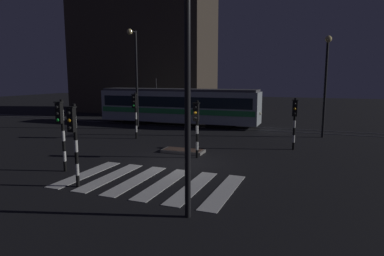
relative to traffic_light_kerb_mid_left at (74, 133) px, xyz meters
The scene contains 15 objects.
ground_plane 5.91m from the traffic_light_kerb_mid_left, 64.58° to the left, with size 120.00×120.00×0.00m, color black.
rail_near 16.98m from the traffic_light_kerb_mid_left, 81.93° to the left, with size 80.00×0.12×0.03m, color #59595E.
rail_far 18.39m from the traffic_light_kerb_mid_left, 82.56° to the left, with size 80.00×0.12×0.03m, color #59595E.
crosswalk_zebra 3.56m from the traffic_light_kerb_mid_left, 33.92° to the left, with size 7.08×4.35×0.02m.
traffic_island 7.60m from the traffic_light_kerb_mid_left, 76.98° to the left, with size 2.39×1.01×0.18m.
traffic_light_kerb_mid_left is the anchor object (origin of this frame).
traffic_light_corner_far_right 12.49m from the traffic_light_kerb_mid_left, 53.04° to the left, with size 0.36×0.42×3.06m.
traffic_light_corner_near_left 2.56m from the traffic_light_kerb_mid_left, 141.23° to the left, with size 0.36×0.42×3.28m.
traffic_light_corner_far_left 10.41m from the traffic_light_kerb_mid_left, 106.93° to the left, with size 0.36×0.42×3.22m.
traffic_light_median_centre 6.71m from the traffic_light_kerb_mid_left, 65.14° to the left, with size 0.36×0.42×3.05m.
street_lamp_trackside_left 15.01m from the traffic_light_kerb_mid_left, 110.47° to the left, with size 0.44×1.21×7.97m.
street_lamp_near_kerb 5.64m from the traffic_light_kerb_mid_left, 15.07° to the right, with size 0.44×1.21×6.63m.
street_lamp_trackside_right 17.60m from the traffic_light_kerb_mid_left, 58.13° to the left, with size 0.44×1.21×6.98m.
tram 17.64m from the traffic_light_kerb_mid_left, 99.43° to the left, with size 14.65×2.58×4.15m.
building_backdrop 30.12m from the traffic_light_kerb_mid_left, 113.01° to the left, with size 16.84×8.00×13.95m, color #42382D.
Camera 1 is at (6.14, -15.13, 4.23)m, focal length 31.15 mm.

